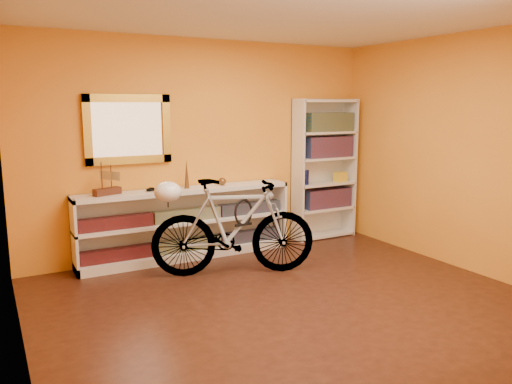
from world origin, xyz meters
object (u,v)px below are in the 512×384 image
bookcase (324,169)px  bicycle (234,227)px  console_unit (187,223)px  helmet (168,192)px

bookcase → bicycle: bearing=-155.2°
console_unit → helmet: (-0.41, -0.57, 0.51)m
bicycle → console_unit: bearing=36.0°
console_unit → helmet: helmet is taller
console_unit → bicycle: size_ratio=1.45×
console_unit → bookcase: (2.02, 0.03, 0.52)m
console_unit → bicycle: 0.84m
bookcase → helmet: 2.51m
bookcase → helmet: size_ratio=6.63×
console_unit → bookcase: 2.09m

